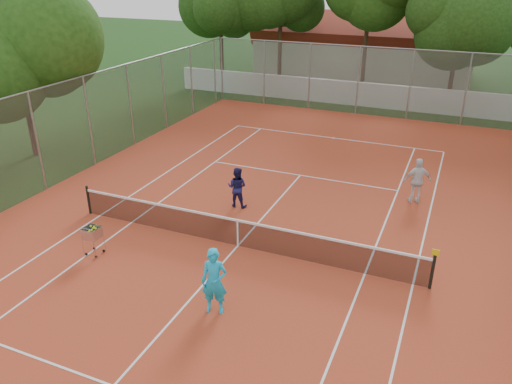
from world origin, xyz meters
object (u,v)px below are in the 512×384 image
at_px(player_far_left, 237,187).
at_px(ball_hopper, 93,240).
at_px(clubhouse, 366,47).
at_px(player_far_right, 417,181).
at_px(tennis_net, 238,233).
at_px(player_near, 214,281).

bearing_deg(player_far_left, ball_hopper, 56.46).
distance_m(clubhouse, player_far_left, 26.40).
xyz_separation_m(player_far_right, ball_hopper, (-8.77, -7.80, -0.37)).
relative_size(clubhouse, player_far_left, 10.62).
distance_m(clubhouse, ball_hopper, 31.31).
distance_m(tennis_net, ball_hopper, 4.50).
xyz_separation_m(clubhouse, player_far_right, (6.85, -23.40, -1.30)).
height_order(tennis_net, player_far_left, player_far_left).
height_order(clubhouse, player_near, clubhouse).
bearing_deg(tennis_net, player_near, -75.28).
bearing_deg(player_near, ball_hopper, 152.88).
distance_m(tennis_net, clubhouse, 29.12).
bearing_deg(clubhouse, player_far_left, -88.36).
xyz_separation_m(player_far_left, player_far_right, (6.10, 2.95, 0.11)).
relative_size(player_near, player_far_right, 1.05).
distance_m(player_near, ball_hopper, 4.90).
xyz_separation_m(tennis_net, clubhouse, (-2.00, 29.00, 1.69)).
height_order(tennis_net, player_far_right, player_far_right).
bearing_deg(player_far_right, clubhouse, -96.47).
bearing_deg(player_near, player_far_left, 94.76).
bearing_deg(ball_hopper, player_near, -20.13).
bearing_deg(tennis_net, clubhouse, 93.95).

